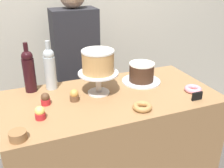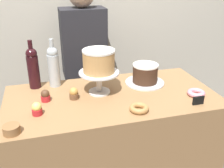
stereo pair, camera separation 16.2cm
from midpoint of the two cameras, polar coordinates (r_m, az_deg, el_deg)
name	(u,v)px [view 2 (the right image)]	position (r m, az deg, el deg)	size (l,w,h in m)	color
back_wall	(85,15)	(2.38, -4.01, 14.72)	(6.00, 0.05, 2.60)	#BCB7A8
display_counter	(112,155)	(1.91, 2.51, -15.37)	(1.33, 0.67, 0.95)	#997047
cake_stand_pedestal	(99,78)	(1.65, -0.03, 1.16)	(0.25, 0.25, 0.14)	silver
white_layer_cake	(99,61)	(1.60, -0.03, 5.01)	(0.20, 0.20, 0.14)	tan
silver_serving_platter	(145,82)	(1.85, 9.65, 0.29)	(0.27, 0.27, 0.01)	silver
chocolate_round_cake	(145,73)	(1.82, 9.80, 2.31)	(0.17, 0.17, 0.13)	#3D2619
wine_bottle_dark_red	(33,67)	(1.76, -14.41, 3.53)	(0.08, 0.08, 0.33)	black
wine_bottle_clear	(53,66)	(1.76, -10.14, 3.91)	(0.08, 0.08, 0.33)	#B2BCC1
cupcake_lemon	(37,109)	(1.46, -13.10, -5.43)	(0.06, 0.06, 0.07)	red
cupcake_caramel	(74,94)	(1.60, -5.51, -2.17)	(0.06, 0.06, 0.07)	brown
cupcake_chocolate	(45,96)	(1.60, -11.59, -2.61)	(0.06, 0.06, 0.07)	red
donut_pink	(196,93)	(1.76, 20.49, -1.92)	(0.11, 0.11, 0.03)	pink
donut_maple	(139,108)	(1.49, 9.06, -5.35)	(0.11, 0.11, 0.03)	#B27F47
cookie_stack	(12,129)	(1.35, -17.92, -9.55)	(0.08, 0.08, 0.04)	olive
price_sign_chalkboard	(198,100)	(1.64, 21.08, -3.45)	(0.07, 0.01, 0.05)	black
barista_figure	(85,74)	(2.26, -3.91, 2.06)	(0.36, 0.22, 1.60)	black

